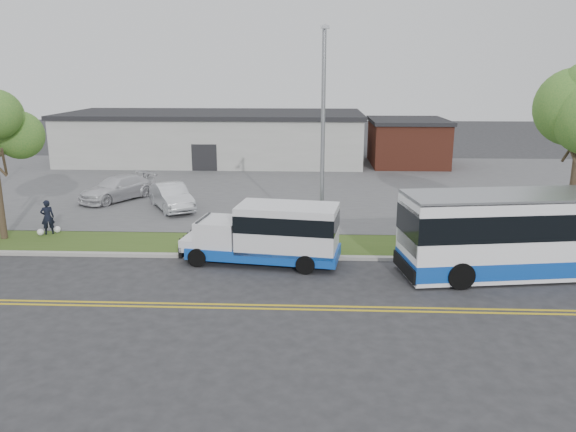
{
  "coord_description": "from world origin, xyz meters",
  "views": [
    {
      "loc": [
        2.59,
        -21.64,
        7.79
      ],
      "look_at": [
        1.51,
        2.21,
        1.6
      ],
      "focal_mm": 35.0,
      "sensor_mm": 36.0,
      "label": 1
    }
  ],
  "objects_px": {
    "shuttle_bus": "(272,232)",
    "pedestrian": "(47,217)",
    "parked_car_a": "(171,197)",
    "parked_car_b": "(118,188)",
    "streetlight_near": "(323,132)",
    "transit_bus": "(552,233)"
  },
  "relations": [
    {
      "from": "transit_bus",
      "to": "pedestrian",
      "type": "relative_size",
      "value": 7.12
    },
    {
      "from": "pedestrian",
      "to": "parked_car_b",
      "type": "xyz_separation_m",
      "value": [
        0.85,
        7.5,
        -0.12
      ]
    },
    {
      "from": "shuttle_bus",
      "to": "parked_car_a",
      "type": "xyz_separation_m",
      "value": [
        -6.4,
        8.75,
        -0.51
      ]
    },
    {
      "from": "pedestrian",
      "to": "parked_car_b",
      "type": "distance_m",
      "value": 7.55
    },
    {
      "from": "pedestrian",
      "to": "parked_car_a",
      "type": "distance_m",
      "value": 7.08
    },
    {
      "from": "streetlight_near",
      "to": "pedestrian",
      "type": "xyz_separation_m",
      "value": [
        -13.2,
        1.27,
        -4.29
      ]
    },
    {
      "from": "shuttle_bus",
      "to": "pedestrian",
      "type": "bearing_deg",
      "value": 171.06
    },
    {
      "from": "shuttle_bus",
      "to": "transit_bus",
      "type": "distance_m",
      "value": 11.03
    },
    {
      "from": "streetlight_near",
      "to": "parked_car_a",
      "type": "relative_size",
      "value": 2.12
    },
    {
      "from": "parked_car_a",
      "to": "parked_car_b",
      "type": "distance_m",
      "value": 4.5
    },
    {
      "from": "streetlight_near",
      "to": "shuttle_bus",
      "type": "relative_size",
      "value": 1.4
    },
    {
      "from": "transit_bus",
      "to": "parked_car_a",
      "type": "height_order",
      "value": "transit_bus"
    },
    {
      "from": "pedestrian",
      "to": "parked_car_a",
      "type": "xyz_separation_m",
      "value": [
        4.74,
        5.25,
        -0.11
      ]
    },
    {
      "from": "transit_bus",
      "to": "parked_car_a",
      "type": "bearing_deg",
      "value": 143.05
    },
    {
      "from": "shuttle_bus",
      "to": "pedestrian",
      "type": "height_order",
      "value": "shuttle_bus"
    },
    {
      "from": "shuttle_bus",
      "to": "pedestrian",
      "type": "distance_m",
      "value": 11.68
    },
    {
      "from": "streetlight_near",
      "to": "parked_car_b",
      "type": "distance_m",
      "value": 15.78
    },
    {
      "from": "shuttle_bus",
      "to": "streetlight_near",
      "type": "bearing_deg",
      "value": 55.59
    },
    {
      "from": "shuttle_bus",
      "to": "transit_bus",
      "type": "height_order",
      "value": "transit_bus"
    },
    {
      "from": "shuttle_bus",
      "to": "parked_car_b",
      "type": "distance_m",
      "value": 15.07
    },
    {
      "from": "streetlight_near",
      "to": "transit_bus",
      "type": "height_order",
      "value": "streetlight_near"
    },
    {
      "from": "transit_bus",
      "to": "pedestrian",
      "type": "distance_m",
      "value": 22.55
    }
  ]
}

